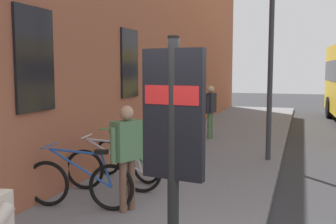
# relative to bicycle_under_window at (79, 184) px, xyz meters

# --- Properties ---
(ground) EXTENTS (60.00, 60.00, 0.00)m
(ground) POSITION_rel_bicycle_under_window_xyz_m (3.97, -3.76, -0.51)
(ground) COLOR #2D2D30
(sidewalk_pavement) EXTENTS (24.00, 3.50, 0.12)m
(sidewalk_pavement) POSITION_rel_bicycle_under_window_xyz_m (5.97, -1.01, -0.45)
(sidewalk_pavement) COLOR slate
(sidewalk_pavement) RESTS_ON ground
(station_facade) EXTENTS (22.00, 0.65, 8.17)m
(station_facade) POSITION_rel_bicycle_under_window_xyz_m (6.96, 1.03, 3.57)
(station_facade) COLOR #9E563D
(station_facade) RESTS_ON ground
(bicycle_under_window) EXTENTS (0.48, 1.76, 0.97)m
(bicycle_under_window) POSITION_rel_bicycle_under_window_xyz_m (0.00, 0.00, 0.00)
(bicycle_under_window) COLOR black
(bicycle_under_window) RESTS_ON sidewalk_pavement
(bicycle_by_door) EXTENTS (0.48, 1.76, 0.97)m
(bicycle_by_door) POSITION_rel_bicycle_under_window_xyz_m (0.96, -0.09, 0.00)
(bicycle_by_door) COLOR black
(bicycle_by_door) RESTS_ON sidewalk_pavement
(bicycle_nearest_sign) EXTENTS (0.71, 1.69, 0.97)m
(bicycle_nearest_sign) POSITION_rel_bicycle_under_window_xyz_m (1.73, 0.01, 0.00)
(bicycle_nearest_sign) COLOR black
(bicycle_nearest_sign) RESTS_ON sidewalk_pavement
(transit_info_sign) EXTENTS (0.16, 0.56, 2.40)m
(transit_info_sign) POSITION_rel_bicycle_under_window_xyz_m (-2.01, -2.17, 1.21)
(transit_info_sign) COLOR black
(transit_info_sign) RESTS_ON sidewalk_pavement
(pedestrian_by_facade) EXTENTS (0.57, 0.40, 1.60)m
(pedestrian_by_facade) POSITION_rel_bicycle_under_window_xyz_m (0.15, -0.74, 0.59)
(pedestrian_by_facade) COLOR brown
(pedestrian_by_facade) RESTS_ON sidewalk_pavement
(pedestrian_crossing_street) EXTENTS (0.62, 0.29, 1.64)m
(pedestrian_crossing_street) POSITION_rel_bicycle_under_window_xyz_m (6.83, -0.49, 0.61)
(pedestrian_crossing_street) COLOR #4C724C
(pedestrian_crossing_street) RESTS_ON sidewalk_pavement
(street_lamp) EXTENTS (0.28, 0.28, 5.66)m
(street_lamp) POSITION_rel_bicycle_under_window_xyz_m (4.36, -2.46, 2.93)
(street_lamp) COLOR #333338
(street_lamp) RESTS_ON sidewalk_pavement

